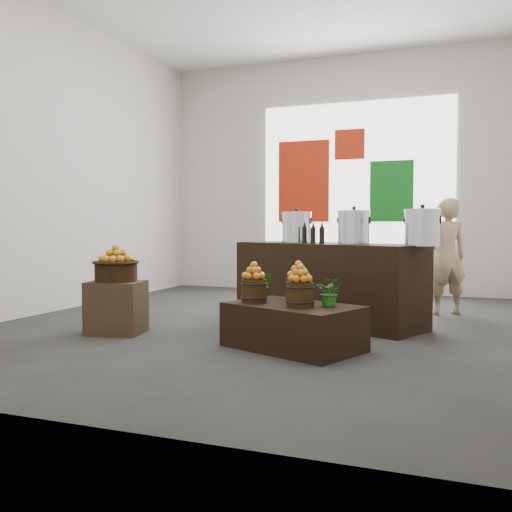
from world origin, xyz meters
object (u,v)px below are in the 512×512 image
at_px(display_table, 293,327).
at_px(stock_pot_left, 297,228).
at_px(shopper, 446,257).
at_px(stock_pot_right, 422,228).
at_px(wicker_basket, 116,272).
at_px(counter, 327,283).
at_px(crate, 116,307).
at_px(stock_pot_center, 354,228).

relative_size(display_table, stock_pot_left, 3.39).
bearing_deg(shopper, stock_pot_right, 55.47).
relative_size(wicker_basket, shopper, 0.30).
distance_m(stock_pot_left, stock_pot_right, 1.65).
relative_size(counter, stock_pot_left, 6.47).
distance_m(stock_pot_left, shopper, 1.97).
bearing_deg(stock_pot_right, wicker_basket, -162.45).
distance_m(crate, display_table, 1.96).
bearing_deg(wicker_basket, counter, 36.52).
distance_m(crate, counter, 2.39).
height_order(wicker_basket, stock_pot_left, stock_pot_left).
bearing_deg(stock_pot_left, display_table, -74.21).
relative_size(counter, shopper, 1.53).
relative_size(crate, wicker_basket, 1.25).
height_order(crate, shopper, shopper).
height_order(stock_pot_left, stock_pot_right, same).
relative_size(crate, display_table, 0.46).
relative_size(stock_pot_left, stock_pot_center, 1.00).
bearing_deg(stock_pot_left, shopper, 29.75).
xyz_separation_m(crate, stock_pot_left, (1.48, 1.60, 0.83)).
xyz_separation_m(crate, display_table, (1.96, -0.07, -0.07)).
bearing_deg(display_table, stock_pot_left, 128.25).
height_order(display_table, stock_pot_left, stock_pot_left).
bearing_deg(stock_pot_center, stock_pot_right, -23.15).
height_order(wicker_basket, display_table, wicker_basket).
relative_size(stock_pot_center, stock_pot_right, 1.00).
xyz_separation_m(counter, stock_pot_left, (-0.43, 0.18, 0.64)).
distance_m(counter, stock_pot_left, 0.79).
bearing_deg(display_table, wicker_basket, -159.52).
relative_size(stock_pot_right, shopper, 0.24).
xyz_separation_m(crate, stock_pot_center, (2.24, 1.27, 0.83)).
bearing_deg(crate, stock_pot_left, 47.10).
distance_m(display_table, counter, 1.51).
bearing_deg(wicker_basket, stock_pot_center, 29.59).
bearing_deg(stock_pot_center, crate, -150.41).
bearing_deg(crate, counter, 36.52).
bearing_deg(stock_pot_left, stock_pot_center, -23.15).
bearing_deg(wicker_basket, stock_pot_right, 17.55).
bearing_deg(stock_pot_left, counter, -23.15).
relative_size(display_table, counter, 0.52).
bearing_deg(stock_pot_left, wicker_basket, -132.90).
xyz_separation_m(stock_pot_center, shopper, (0.93, 1.29, -0.36)).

